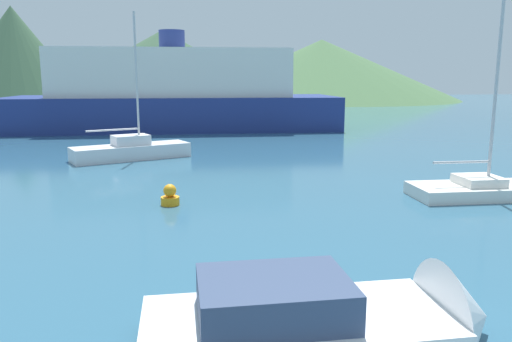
{
  "coord_description": "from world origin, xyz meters",
  "views": [
    {
      "loc": [
        -3.11,
        -3.53,
        4.55
      ],
      "look_at": [
        -0.37,
        14.0,
        1.2
      ],
      "focal_mm": 35.0,
      "sensor_mm": 36.0,
      "label": 1
    }
  ],
  "objects_px": {
    "motorboat_near": "(337,323)",
    "buoy_marker": "(170,196)",
    "sailboat_middle": "(131,150)",
    "sailboat_inner": "(478,188)",
    "ferry_distant": "(174,95)"
  },
  "relations": [
    {
      "from": "motorboat_near",
      "to": "buoy_marker",
      "type": "relative_size",
      "value": 8.01
    },
    {
      "from": "motorboat_near",
      "to": "sailboat_middle",
      "type": "relative_size",
      "value": 0.76
    },
    {
      "from": "sailboat_inner",
      "to": "sailboat_middle",
      "type": "distance_m",
      "value": 18.04
    },
    {
      "from": "sailboat_middle",
      "to": "buoy_marker",
      "type": "xyz_separation_m",
      "value": [
        2.28,
        -10.79,
        -0.21
      ]
    },
    {
      "from": "sailboat_inner",
      "to": "ferry_distant",
      "type": "height_order",
      "value": "ferry_distant"
    },
    {
      "from": "buoy_marker",
      "to": "sailboat_middle",
      "type": "bearing_deg",
      "value": 101.94
    },
    {
      "from": "buoy_marker",
      "to": "sailboat_inner",
      "type": "bearing_deg",
      "value": -2.98
    },
    {
      "from": "motorboat_near",
      "to": "buoy_marker",
      "type": "xyz_separation_m",
      "value": [
        -2.97,
        10.14,
        -0.07
      ]
    },
    {
      "from": "motorboat_near",
      "to": "ferry_distant",
      "type": "relative_size",
      "value": 0.21
    },
    {
      "from": "sailboat_inner",
      "to": "sailboat_middle",
      "type": "height_order",
      "value": "sailboat_middle"
    },
    {
      "from": "sailboat_inner",
      "to": "buoy_marker",
      "type": "relative_size",
      "value": 9.82
    },
    {
      "from": "sailboat_middle",
      "to": "sailboat_inner",
      "type": "bearing_deg",
      "value": -61.99
    },
    {
      "from": "sailboat_inner",
      "to": "ferry_distant",
      "type": "bearing_deg",
      "value": 114.29
    },
    {
      "from": "ferry_distant",
      "to": "buoy_marker",
      "type": "xyz_separation_m",
      "value": [
        -0.05,
        -27.12,
        -2.72
      ]
    },
    {
      "from": "buoy_marker",
      "to": "ferry_distant",
      "type": "bearing_deg",
      "value": 89.9
    }
  ]
}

